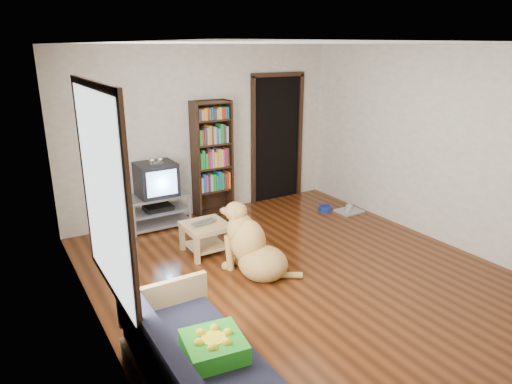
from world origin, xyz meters
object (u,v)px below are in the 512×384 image
green_cushion (214,346)px  coffee_table (206,233)px  dog_bowl (325,208)px  tv_stand (158,210)px  laptop (206,224)px  grey_rag (349,211)px  dog (253,248)px  crt_tv (156,178)px  bookshelf (212,153)px  sofa (201,381)px

green_cushion → coffee_table: (1.07, 2.42, -0.21)m
dog_bowl → tv_stand: bearing=163.8°
laptop → grey_rag: size_ratio=0.84×
green_cushion → dog: 2.09m
green_cushion → crt_tv: (0.85, 3.62, 0.25)m
laptop → bookshelf: size_ratio=0.19×
bookshelf → coffee_table: 1.63m
laptop → bookshelf: bearing=48.4°
sofa → dog: dog is taller
dog_bowl → dog: (-2.12, -1.23, 0.28)m
green_cushion → grey_rag: green_cushion is taller
dog_bowl → tv_stand: 2.68m
sofa → dog: (1.42, 1.66, 0.06)m
grey_rag → dog: size_ratio=0.41×
grey_rag → crt_tv: 3.12m
tv_stand → bookshelf: size_ratio=0.50×
sofa → dog: 2.18m
laptop → dog_bowl: laptop is taller
laptop → dog: size_ratio=0.34×
green_cushion → grey_rag: 4.56m
grey_rag → sofa: size_ratio=0.22×
tv_stand → sofa: sofa is taller
laptop → crt_tv: crt_tv is taller
crt_tv → dog: crt_tv is taller
green_cushion → sofa: 0.26m
grey_rag → coffee_table: 2.66m
dog_bowl → sofa: (-3.54, -2.88, 0.22)m
sofa → dog_bowl: bearing=39.2°
coffee_table → tv_stand: bearing=100.5°
green_cushion → tv_stand: 3.71m
crt_tv → bookshelf: 0.99m
crt_tv → bookshelf: (0.95, 0.07, 0.26)m
laptop → crt_tv: bearing=87.8°
sofa → laptop: bearing=63.8°
laptop → tv_stand: bearing=88.0°
crt_tv → green_cushion: bearing=-103.2°
coffee_table → grey_rag: bearing=3.9°
dog_bowl → coffee_table: coffee_table is taller
green_cushion → crt_tv: bearing=84.7°
dog_bowl → grey_rag: bearing=-39.8°
bookshelf → dog_bowl: bearing=-27.5°
laptop → coffee_table: (-0.00, 0.03, -0.13)m
crt_tv → coffee_table: crt_tv is taller
coffee_table → dog: size_ratio=0.56×
green_cushion → grey_rag: size_ratio=1.06×
dog_bowl → sofa: 4.57m
green_cushion → crt_tv: 3.73m
laptop → bookshelf: bookshelf is taller
tv_stand → crt_tv: (0.00, 0.02, 0.47)m
grey_rag → tv_stand: bearing=160.8°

